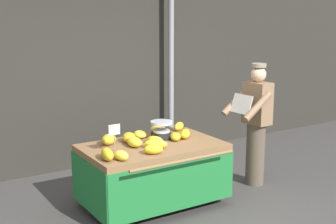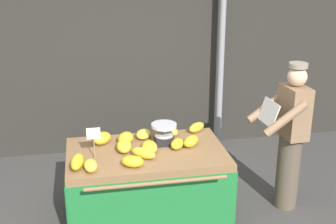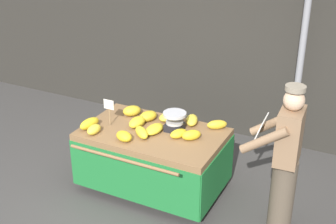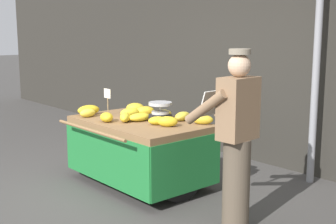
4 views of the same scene
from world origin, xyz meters
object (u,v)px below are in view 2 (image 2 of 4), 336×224
(banana_bunch_6, at_px, (124,146))
(banana_bunch_3, at_px, (144,153))
(banana_cart, at_px, (147,169))
(price_sign, at_px, (94,136))
(banana_bunch_12, at_px, (91,166))
(banana_bunch_0, at_px, (177,144))
(banana_bunch_1, at_px, (126,138))
(banana_bunch_5, at_px, (197,127))
(street_pole, at_px, (221,47))
(vendor_person, at_px, (290,137))
(banana_bunch_4, at_px, (170,130))
(banana_bunch_9, at_px, (191,141))
(banana_bunch_8, at_px, (77,162))
(banana_bunch_11, at_px, (149,147))
(banana_bunch_2, at_px, (102,138))
(banana_bunch_7, at_px, (143,134))
(weighing_scale, at_px, (164,134))
(banana_bunch_10, at_px, (133,161))

(banana_bunch_6, bearing_deg, banana_bunch_3, -48.71)
(banana_cart, xyz_separation_m, banana_bunch_3, (-0.05, -0.17, 0.27))
(price_sign, bearing_deg, banana_bunch_12, -100.16)
(price_sign, relative_size, banana_bunch_0, 1.50)
(price_sign, distance_m, banana_bunch_1, 0.52)
(banana_bunch_1, relative_size, banana_bunch_5, 1.00)
(banana_bunch_3, height_order, banana_bunch_5, same)
(street_pole, bearing_deg, vendor_person, -81.17)
(banana_bunch_3, height_order, banana_bunch_4, banana_bunch_3)
(banana_bunch_1, height_order, banana_bunch_9, banana_bunch_1)
(banana_cart, relative_size, banana_bunch_4, 6.16)
(price_sign, relative_size, banana_bunch_12, 1.58)
(banana_bunch_12, bearing_deg, banana_bunch_9, 19.00)
(banana_cart, height_order, banana_bunch_3, banana_bunch_3)
(banana_bunch_5, distance_m, banana_bunch_9, 0.43)
(banana_bunch_5, distance_m, banana_bunch_6, 0.97)
(banana_bunch_3, height_order, banana_bunch_12, banana_bunch_3)
(banana_bunch_8, bearing_deg, banana_bunch_11, 18.00)
(banana_bunch_1, xyz_separation_m, banana_bunch_5, (0.86, 0.17, -0.01))
(banana_bunch_12, bearing_deg, price_sign, 79.84)
(banana_bunch_0, bearing_deg, banana_cart, -178.37)
(banana_bunch_2, bearing_deg, price_sign, -104.67)
(banana_bunch_1, bearing_deg, banana_bunch_11, -48.84)
(banana_cart, height_order, banana_bunch_9, banana_bunch_9)
(banana_cart, relative_size, banana_bunch_5, 6.91)
(banana_bunch_1, xyz_separation_m, banana_bunch_8, (-0.53, -0.51, 0.00))
(banana_bunch_9, bearing_deg, banana_bunch_7, 145.53)
(street_pole, relative_size, price_sign, 9.05)
(vendor_person, bearing_deg, banana_bunch_1, 169.56)
(street_pole, xyz_separation_m, weighing_scale, (-1.11, -1.52, -0.62))
(weighing_scale, bearing_deg, banana_bunch_6, -165.96)
(weighing_scale, relative_size, banana_bunch_1, 1.13)
(street_pole, xyz_separation_m, banana_bunch_1, (-1.52, -1.43, -0.67))
(weighing_scale, relative_size, price_sign, 0.82)
(banana_bunch_2, bearing_deg, banana_bunch_10, -66.90)
(banana_bunch_7, bearing_deg, banana_bunch_2, -171.49)
(price_sign, relative_size, banana_bunch_1, 1.37)
(banana_bunch_2, height_order, banana_bunch_12, banana_bunch_2)
(weighing_scale, bearing_deg, banana_bunch_4, 65.46)
(weighing_scale, xyz_separation_m, banana_bunch_0, (0.12, -0.14, -0.07))
(banana_bunch_8, xyz_separation_m, banana_bunch_10, (0.54, -0.08, -0.01))
(banana_bunch_6, height_order, banana_bunch_12, banana_bunch_6)
(street_pole, distance_m, banana_bunch_7, 1.98)
(weighing_scale, height_order, banana_bunch_2, weighing_scale)
(banana_bunch_11, bearing_deg, banana_bunch_10, -123.78)
(banana_bunch_6, bearing_deg, banana_cart, -8.54)
(banana_bunch_7, height_order, banana_bunch_11, banana_bunch_11)
(banana_bunch_4, bearing_deg, street_pole, 52.01)
(banana_cart, bearing_deg, banana_bunch_2, 148.30)
(price_sign, height_order, banana_bunch_6, price_sign)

